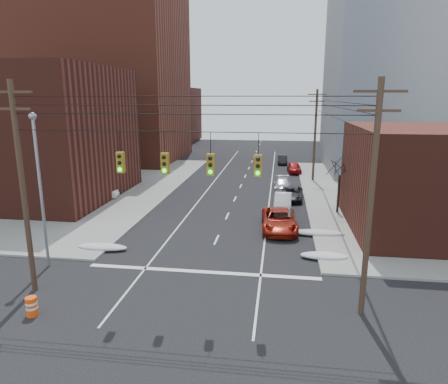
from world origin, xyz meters
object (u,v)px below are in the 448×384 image
(parked_car_a, at_px, (283,218))
(lot_car_d, at_px, (88,173))
(parked_car_b, at_px, (283,201))
(parked_car_d, at_px, (283,184))
(lot_car_c, at_px, (85,185))
(parked_car_c, at_px, (292,194))
(lot_car_a, at_px, (98,192))
(lot_car_b, at_px, (91,185))
(parked_car_f, at_px, (282,160))
(red_pickup, at_px, (279,220))
(construction_barrel, at_px, (32,306))
(parked_car_e, at_px, (294,168))

(parked_car_a, height_order, lot_car_d, lot_car_d)
(parked_car_b, relative_size, parked_car_d, 0.96)
(lot_car_c, height_order, lot_car_d, lot_car_d)
(parked_car_c, bearing_deg, lot_car_a, -169.05)
(parked_car_a, xyz_separation_m, lot_car_b, (-20.30, 8.47, 0.14))
(parked_car_a, bearing_deg, lot_car_a, 164.85)
(lot_car_d, bearing_deg, parked_car_f, -57.45)
(lot_car_a, bearing_deg, parked_car_f, -44.44)
(parked_car_b, height_order, lot_car_c, parked_car_b)
(parked_car_b, height_order, lot_car_a, parked_car_b)
(parked_car_c, distance_m, lot_car_b, 21.24)
(lot_car_d, bearing_deg, parked_car_a, -123.12)
(red_pickup, height_order, lot_car_a, red_pickup)
(parked_car_b, distance_m, construction_barrel, 23.54)
(red_pickup, bearing_deg, parked_car_d, 85.48)
(parked_car_d, height_order, lot_car_d, lot_car_d)
(lot_car_b, bearing_deg, lot_car_c, 59.57)
(lot_car_a, bearing_deg, parked_car_c, -89.92)
(parked_car_d, relative_size, lot_car_a, 1.17)
(parked_car_f, relative_size, lot_car_c, 0.93)
(parked_car_e, bearing_deg, parked_car_a, -98.05)
(parked_car_c, distance_m, construction_barrel, 27.09)
(parked_car_a, xyz_separation_m, lot_car_a, (-18.44, 6.20, 0.01))
(parked_car_c, relative_size, parked_car_d, 0.99)
(lot_car_c, xyz_separation_m, construction_barrel, (9.53, -24.31, -0.29))
(parked_car_c, bearing_deg, parked_car_f, 95.69)
(parked_car_b, height_order, lot_car_b, lot_car_b)
(parked_car_b, bearing_deg, lot_car_a, 178.61)
(parked_car_f, distance_m, lot_car_b, 30.21)
(parked_car_d, bearing_deg, parked_car_f, 89.35)
(lot_car_d, xyz_separation_m, construction_barrel, (12.02, -30.10, -0.39))
(parked_car_f, distance_m, construction_barrel, 47.39)
(parked_car_a, xyz_separation_m, parked_car_d, (0.00, 12.94, -0.12))
(parked_car_b, bearing_deg, lot_car_b, 172.55)
(parked_car_b, relative_size, parked_car_c, 0.97)
(lot_car_d, bearing_deg, lot_car_a, -149.27)
(parked_car_b, height_order, parked_car_c, parked_car_b)
(parked_car_a, bearing_deg, parked_car_f, 93.45)
(lot_car_a, bearing_deg, red_pickup, -118.71)
(lot_car_a, relative_size, lot_car_b, 0.70)
(parked_car_f, distance_m, lot_car_a, 30.77)
(parked_car_d, bearing_deg, lot_car_a, -160.57)
(parked_car_e, bearing_deg, red_pickup, -98.63)
(parked_car_c, height_order, lot_car_a, lot_car_a)
(parked_car_a, height_order, parked_car_d, parked_car_a)
(parked_car_b, height_order, parked_car_e, parked_car_e)
(lot_car_a, distance_m, lot_car_c, 4.26)
(lot_car_c, height_order, construction_barrel, lot_car_c)
(parked_car_e, relative_size, lot_car_a, 1.09)
(red_pickup, xyz_separation_m, parked_car_c, (1.24, 9.62, -0.16))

